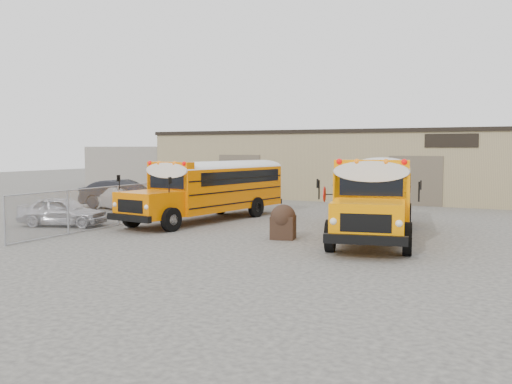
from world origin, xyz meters
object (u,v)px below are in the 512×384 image
at_px(tarp_bundle, 283,221).
at_px(car_dark, 123,194).
at_px(car_silver, 63,211).
at_px(school_bus_right, 383,181).
at_px(school_bus_left, 279,180).
at_px(car_white, 122,198).

distance_m(tarp_bundle, car_dark, 14.22).
bearing_deg(car_silver, school_bus_right, -66.43).
xyz_separation_m(school_bus_left, school_bus_right, (6.15, -0.74, 0.11)).
relative_size(school_bus_left, school_bus_right, 0.93).
height_order(school_bus_left, tarp_bundle, school_bus_left).
bearing_deg(car_dark, car_silver, -168.10).
bearing_deg(school_bus_right, school_bus_left, 173.18).
height_order(car_white, car_dark, car_dark).
relative_size(school_bus_right, car_white, 2.46).
height_order(school_bus_right, car_dark, school_bus_right).
distance_m(tarp_bundle, car_silver, 10.26).
bearing_deg(tarp_bundle, car_white, 155.99).
height_order(car_silver, car_dark, car_dark).
relative_size(school_bus_right, car_silver, 2.80).
distance_m(school_bus_left, car_dark, 9.03).
relative_size(school_bus_right, car_dark, 2.19).
relative_size(school_bus_left, car_white, 2.29).
relative_size(tarp_bundle, car_dark, 0.27).
height_order(tarp_bundle, car_dark, car_dark).
xyz_separation_m(school_bus_left, car_white, (-7.86, -4.21, -1.03)).
relative_size(school_bus_left, car_silver, 2.61).
bearing_deg(car_white, school_bus_left, -44.30).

